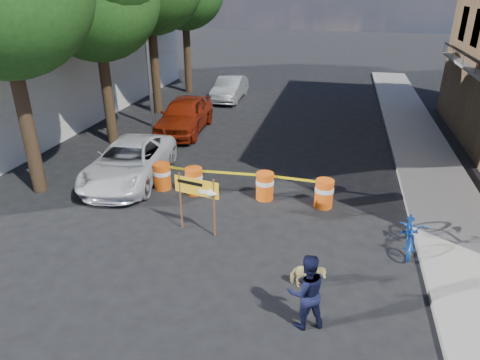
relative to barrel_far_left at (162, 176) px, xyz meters
The scene contains 15 objects.
ground 4.22m from the barrel_far_left, 47.09° to the right, with size 120.00×120.00×0.00m, color black.
sidewalk_east 9.52m from the barrel_far_left, 17.93° to the left, with size 2.40×40.00×0.15m, color gray.
white_building 12.54m from the barrel_far_left, 145.67° to the left, with size 8.00×22.00×6.00m, color silver.
streetlamp 8.13m from the barrel_far_left, 115.60° to the left, with size 1.25×0.18×8.00m.
barrel_far_left is the anchor object (origin of this frame).
barrel_mid_left 1.16m from the barrel_far_left, ahead, with size 0.58×0.58×0.90m.
barrel_mid_right 3.48m from the barrel_far_left, ahead, with size 0.58×0.58×0.90m.
barrel_far_right 5.35m from the barrel_far_left, ahead, with size 0.58×0.58×0.90m.
detour_sign 3.37m from the barrel_far_left, 47.90° to the right, with size 1.31×0.41×1.71m.
pedestrian 7.48m from the barrel_far_left, 45.40° to the right, with size 0.79×0.62×1.64m, color black.
bicycle 7.90m from the barrel_far_left, 13.93° to the right, with size 0.65×0.98×1.87m, color #164CB7.
dog 6.69m from the barrel_far_left, 38.82° to the right, with size 0.36×0.80×0.68m, color #D6C67A.
suv_white 1.47m from the barrel_far_left, 162.79° to the left, with size 2.25×4.88×1.36m, color silver.
sedan_red 6.24m from the barrel_far_left, 102.78° to the left, with size 1.90×4.72×1.61m, color maroon.
sedan_silver 12.55m from the barrel_far_left, 93.92° to the left, with size 1.45×4.14×1.37m, color #A5A7AC.
Camera 1 is at (2.65, -9.07, 6.27)m, focal length 32.00 mm.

